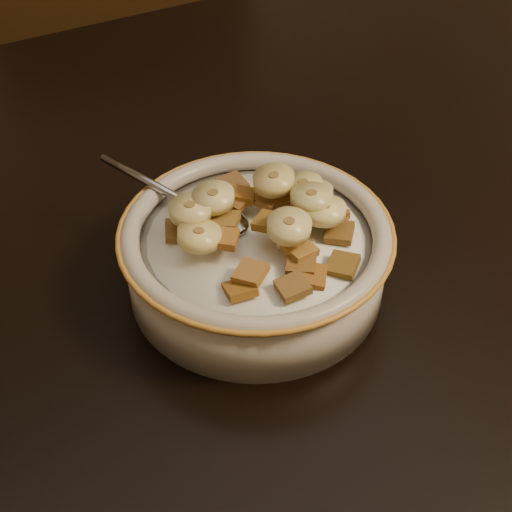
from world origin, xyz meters
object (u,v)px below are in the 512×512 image
chair (177,123)px  spoon (220,221)px  table (437,174)px  cereal_bowl (256,263)px

chair → spoon: 0.68m
spoon → chair: bearing=-139.5°
chair → spoon: chair is taller
table → cereal_bowl: bearing=-165.0°
cereal_bowl → spoon: bearing=119.1°
chair → spoon: (-0.21, -0.57, 0.29)m
table → spoon: 0.27m
spoon → table: bearing=158.5°
chair → spoon: bearing=-87.6°
chair → cereal_bowl: chair is taller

